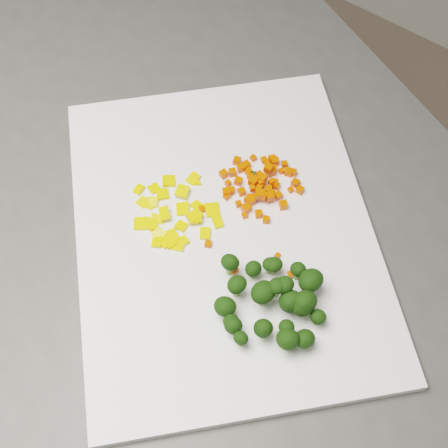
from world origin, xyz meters
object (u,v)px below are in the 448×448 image
Objects in this scene: pepper_pile at (178,206)px; broccoli_pile at (273,293)px; counter_block at (197,331)px; carrot_pile at (261,181)px; cutting_board at (224,231)px.

broccoli_pile reaches higher than pepper_pile.
pepper_pile is at bearing -75.50° from counter_block.
counter_block is 8.94× the size of pepper_pile.
broccoli_pile is at bearing -16.41° from counter_block.
carrot_pile is 0.11m from pepper_pile.
pepper_pile is at bearing -167.77° from cutting_board.
carrot_pile is at bearing 55.35° from pepper_pile.
cutting_board is 4.50× the size of carrot_pile.
counter_block is 0.53m from broccoli_pile.
carrot_pile is 0.86× the size of pepper_pile.
broccoli_pile reaches higher than carrot_pile.
counter_block is 8.64× the size of broccoli_pile.
cutting_board is 3.75× the size of broccoli_pile.
cutting_board is 0.12m from broccoli_pile.
carrot_pile is 0.83× the size of broccoli_pile.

